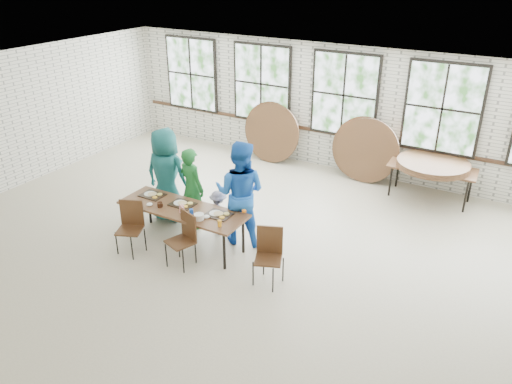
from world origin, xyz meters
TOP-DOWN VIEW (x-y plane):
  - room at (0.00, 4.44)m, footprint 12.00×12.00m
  - dining_table at (-1.12, -0.27)m, footprint 2.41×0.82m
  - chair_near_left at (-1.80, -0.89)m, footprint 0.55×0.54m
  - chair_near_right at (-0.71, -0.76)m, footprint 0.53×0.52m
  - chair_spare at (0.75, -0.47)m, footprint 0.54×0.54m
  - adult_teal at (-2.01, 0.38)m, footprint 0.97×0.67m
  - adult_green at (-1.40, 0.38)m, footprint 0.65×0.49m
  - toddler at (-0.80, 0.38)m, footprint 0.64×0.49m
  - adult_blue at (-0.31, 0.38)m, footprint 1.10×0.95m
  - storage_table at (2.28, 3.91)m, footprint 1.84×0.84m
  - tabletop_clutter at (-1.02, -0.29)m, footprint 1.99×0.56m
  - round_tops_stacked at (2.28, 3.91)m, footprint 1.50×1.50m
  - round_tops_leaning at (-0.54, 4.19)m, footprint 4.08×0.45m

SIDE VIEW (x-z plane):
  - toddler at x=-0.80m, z-range 0.00..0.88m
  - chair_near_left at x=-1.80m, z-range 0.08..1.03m
  - chair_near_right at x=-0.71m, z-range 0.08..1.03m
  - chair_spare at x=0.75m, z-range 0.08..1.03m
  - storage_table at x=2.28m, z-range 0.32..1.06m
  - dining_table at x=-1.12m, z-range 0.32..1.06m
  - round_tops_leaning at x=-0.54m, z-range -0.01..1.48m
  - tabletop_clutter at x=-1.02m, z-range 0.71..0.82m
  - adult_green at x=-1.40m, z-range 0.00..1.61m
  - round_tops_stacked at x=2.28m, z-range 0.74..0.87m
  - adult_teal at x=-2.01m, z-range 0.00..1.88m
  - adult_blue at x=-0.31m, z-range 0.00..1.94m
  - room at x=0.00m, z-range -4.17..7.83m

